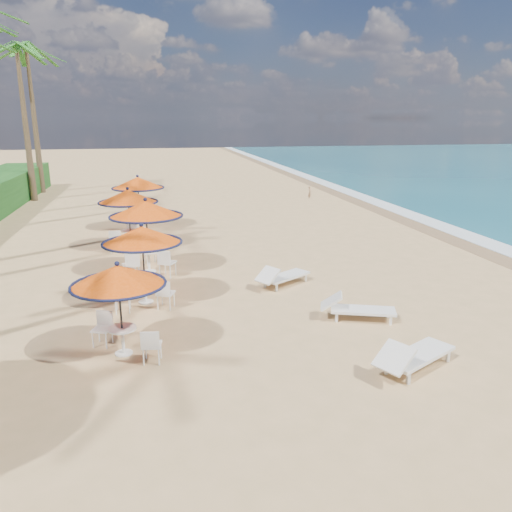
{
  "coord_description": "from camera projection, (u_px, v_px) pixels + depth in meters",
  "views": [
    {
      "loc": [
        -4.35,
        -10.13,
        5.07
      ],
      "look_at": [
        -1.49,
        3.55,
        1.2
      ],
      "focal_mm": 35.0,
      "sensor_mm": 36.0,
      "label": 1
    }
  ],
  "objects": [
    {
      "name": "ground",
      "position": [
        348.0,
        341.0,
        11.76
      ],
      "size": [
        160.0,
        160.0,
        0.0
      ],
      "primitive_type": "plane",
      "color": "tan",
      "rests_on": "ground"
    },
    {
      "name": "foam_strip",
      "position": [
        456.0,
        232.0,
        23.03
      ],
      "size": [
        1.2,
        140.0,
        0.04
      ],
      "primitive_type": "cube",
      "color": "white",
      "rests_on": "ground"
    },
    {
      "name": "wetsand_band",
      "position": [
        438.0,
        233.0,
        22.85
      ],
      "size": [
        1.4,
        140.0,
        0.02
      ],
      "primitive_type": "cube",
      "color": "olive",
      "rests_on": "ground"
    },
    {
      "name": "station_0",
      "position": [
        119.0,
        284.0,
        10.69
      ],
      "size": [
        2.06,
        2.06,
        2.15
      ],
      "color": "black",
      "rests_on": "ground"
    },
    {
      "name": "station_1",
      "position": [
        141.0,
        245.0,
        13.74
      ],
      "size": [
        2.22,
        2.22,
        2.31
      ],
      "color": "black",
      "rests_on": "ground"
    },
    {
      "name": "station_2",
      "position": [
        146.0,
        218.0,
        16.52
      ],
      "size": [
        2.45,
        2.49,
        2.56
      ],
      "color": "black",
      "rests_on": "ground"
    },
    {
      "name": "station_3",
      "position": [
        128.0,
        202.0,
        19.74
      ],
      "size": [
        2.36,
        2.36,
        2.46
      ],
      "color": "black",
      "rests_on": "ground"
    },
    {
      "name": "station_4",
      "position": [
        138.0,
        187.0,
        23.33
      ],
      "size": [
        2.44,
        2.53,
        2.54
      ],
      "color": "black",
      "rests_on": "ground"
    },
    {
      "name": "lounger_near",
      "position": [
        413.0,
        355.0,
        10.27
      ],
      "size": [
        2.15,
        1.56,
        0.75
      ],
      "rotation": [
        0.0,
        0.0,
        0.49
      ],
      "color": "white",
      "rests_on": "ground"
    },
    {
      "name": "lounger_mid",
      "position": [
        355.0,
        308.0,
        12.92
      ],
      "size": [
        2.01,
        1.22,
        0.69
      ],
      "rotation": [
        0.0,
        0.0,
        -0.35
      ],
      "color": "white",
      "rests_on": "ground"
    },
    {
      "name": "lounger_far",
      "position": [
        282.0,
        276.0,
        15.52
      ],
      "size": [
        1.96,
        1.55,
        0.7
      ],
      "rotation": [
        0.0,
        0.0,
        0.57
      ],
      "color": "white",
      "rests_on": "ground"
    },
    {
      "name": "palm_6",
      "position": [
        17.0,
        57.0,
        29.53
      ],
      "size": [
        5.0,
        5.0,
        9.37
      ],
      "color": "brown",
      "rests_on": "ground"
    },
    {
      "name": "palm_7",
      "position": [
        27.0,
        57.0,
        32.86
      ],
      "size": [
        5.0,
        5.0,
        9.8
      ],
      "color": "brown",
      "rests_on": "ground"
    },
    {
      "name": "person",
      "position": [
        310.0,
        192.0,
        32.43
      ],
      "size": [
        0.3,
        0.36,
        0.85
      ],
      "primitive_type": "imported",
      "rotation": [
        0.0,
        0.0,
        1.18
      ],
      "color": "#946D4B",
      "rests_on": "ground"
    }
  ]
}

